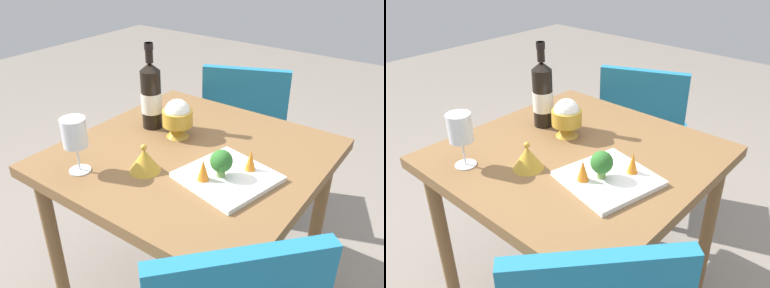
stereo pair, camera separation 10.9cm
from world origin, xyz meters
TOP-DOWN VIEW (x-y plane):
  - dining_table at (0.00, 0.00)m, footprint 0.84×0.84m
  - chair_near_window at (-0.67, -0.16)m, footprint 0.52×0.52m
  - wine_bottle at (-0.07, -0.24)m, footprint 0.08×0.08m
  - wine_glass at (0.30, -0.21)m, footprint 0.08×0.08m
  - rice_bowl at (-0.06, -0.11)m, footprint 0.11×0.11m
  - rice_bowl_lid at (0.18, -0.05)m, footprint 0.10×0.10m
  - serving_plate at (0.07, 0.18)m, footprint 0.30×0.30m
  - broccoli_floret at (0.09, 0.17)m, footprint 0.07×0.07m
  - carrot_garnish_left at (0.01, 0.22)m, footprint 0.03×0.03m
  - carrot_garnish_right at (0.14, 0.14)m, footprint 0.04×0.04m

SIDE VIEW (x-z plane):
  - chair_near_window at x=-0.67m, z-range 0.10..0.95m
  - dining_table at x=0.00m, z-range 0.27..1.01m
  - serving_plate at x=0.07m, z-range 0.74..0.75m
  - rice_bowl_lid at x=0.18m, z-range 0.73..0.82m
  - carrot_garnish_left at x=0.01m, z-range 0.75..0.82m
  - carrot_garnish_right at x=0.14m, z-range 0.75..0.82m
  - broccoli_floret at x=0.09m, z-range 0.76..0.84m
  - rice_bowl at x=-0.06m, z-range 0.74..0.88m
  - wine_bottle at x=-0.07m, z-range 0.70..1.02m
  - wine_glass at x=0.30m, z-range 0.77..0.95m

